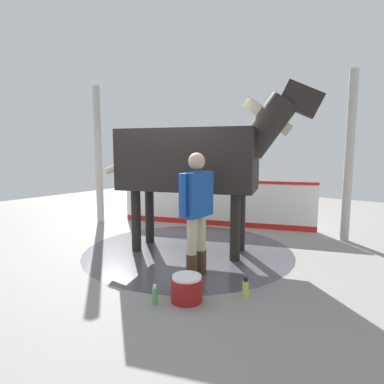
{
  "coord_description": "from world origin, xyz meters",
  "views": [
    {
      "loc": [
        -3.6,
        4.1,
        1.7
      ],
      "look_at": [
        -0.69,
        0.29,
        1.08
      ],
      "focal_mm": 30.16,
      "sensor_mm": 36.0,
      "label": 1
    }
  ],
  "objects_px": {
    "handler": "(197,206)",
    "wash_bucket": "(187,288)",
    "horse": "(196,159)",
    "bottle_spray": "(155,295)",
    "bottle_shampoo": "(246,288)"
  },
  "relations": [
    {
      "from": "bottle_shampoo",
      "to": "wash_bucket",
      "type": "bearing_deg",
      "value": 45.72
    },
    {
      "from": "wash_bucket",
      "to": "handler",
      "type": "bearing_deg",
      "value": -62.01
    },
    {
      "from": "bottle_shampoo",
      "to": "handler",
      "type": "bearing_deg",
      "value": -10.85
    },
    {
      "from": "horse",
      "to": "bottle_shampoo",
      "type": "xyz_separation_m",
      "value": [
        -1.5,
        1.03,
        -1.46
      ]
    },
    {
      "from": "handler",
      "to": "wash_bucket",
      "type": "height_order",
      "value": "handler"
    },
    {
      "from": "horse",
      "to": "bottle_spray",
      "type": "xyz_separation_m",
      "value": [
        -0.78,
        1.8,
        -1.46
      ]
    },
    {
      "from": "horse",
      "to": "wash_bucket",
      "type": "height_order",
      "value": "horse"
    },
    {
      "from": "horse",
      "to": "handler",
      "type": "xyz_separation_m",
      "value": [
        -0.67,
        0.87,
        -0.6
      ]
    },
    {
      "from": "wash_bucket",
      "to": "bottle_spray",
      "type": "relative_size",
      "value": 1.65
    },
    {
      "from": "handler",
      "to": "bottle_shampoo",
      "type": "relative_size",
      "value": 7.37
    },
    {
      "from": "bottle_shampoo",
      "to": "bottle_spray",
      "type": "height_order",
      "value": "bottle_shampoo"
    },
    {
      "from": "bottle_spray",
      "to": "wash_bucket",
      "type": "bearing_deg",
      "value": -130.92
    },
    {
      "from": "horse",
      "to": "wash_bucket",
      "type": "relative_size",
      "value": 9.51
    },
    {
      "from": "wash_bucket",
      "to": "bottle_spray",
      "type": "xyz_separation_m",
      "value": [
        0.24,
        0.27,
        -0.04
      ]
    },
    {
      "from": "handler",
      "to": "bottle_spray",
      "type": "distance_m",
      "value": 1.28
    }
  ]
}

